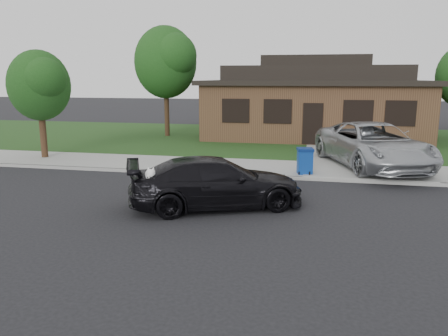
# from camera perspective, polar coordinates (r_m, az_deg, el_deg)

# --- Properties ---
(ground) EXTENTS (120.00, 120.00, 0.00)m
(ground) POSITION_cam_1_polar(r_m,az_deg,el_deg) (12.93, -7.08, -4.32)
(ground) COLOR black
(ground) RESTS_ON ground
(sidewalk) EXTENTS (60.00, 3.00, 0.12)m
(sidewalk) POSITION_cam_1_polar(r_m,az_deg,el_deg) (17.59, -1.91, 0.28)
(sidewalk) COLOR gray
(sidewalk) RESTS_ON ground
(curb) EXTENTS (60.00, 0.12, 0.12)m
(curb) POSITION_cam_1_polar(r_m,az_deg,el_deg) (16.16, -3.15, -0.76)
(curb) COLOR gray
(curb) RESTS_ON ground
(lawn) EXTENTS (60.00, 13.00, 0.13)m
(lawn) POSITION_cam_1_polar(r_m,az_deg,el_deg) (25.32, 2.31, 3.83)
(lawn) COLOR #193814
(lawn) RESTS_ON ground
(driveway) EXTENTS (4.50, 13.00, 0.14)m
(driveway) POSITION_cam_1_polar(r_m,az_deg,el_deg) (22.12, 16.54, 2.20)
(driveway) COLOR gray
(driveway) RESTS_ON ground
(sedan) EXTENTS (5.21, 3.71, 1.40)m
(sedan) POSITION_cam_1_polar(r_m,az_deg,el_deg) (12.11, -1.06, -1.90)
(sedan) COLOR black
(sedan) RESTS_ON ground
(minivan) EXTENTS (4.69, 6.71, 1.70)m
(minivan) POSITION_cam_1_polar(r_m,az_deg,el_deg) (17.90, 18.87, 2.88)
(minivan) COLOR #A8ACB0
(minivan) RESTS_ON driveway
(recycling_bin) EXTENTS (0.65, 0.65, 0.93)m
(recycling_bin) POSITION_cam_1_polar(r_m,az_deg,el_deg) (16.09, 10.52, 0.93)
(recycling_bin) COLOR navy
(recycling_bin) RESTS_ON sidewalk
(house) EXTENTS (12.60, 8.60, 4.65)m
(house) POSITION_cam_1_polar(r_m,az_deg,el_deg) (26.79, 11.62, 8.49)
(house) COLOR #422B1C
(house) RESTS_ON ground
(tree_0) EXTENTS (3.78, 3.60, 6.34)m
(tree_0) POSITION_cam_1_polar(r_m,az_deg,el_deg) (26.03, -7.40, 13.70)
(tree_0) COLOR #332114
(tree_0) RESTS_ON ground
(tree_2) EXTENTS (2.73, 2.60, 4.59)m
(tree_2) POSITION_cam_1_polar(r_m,az_deg,el_deg) (20.36, -22.88, 10.04)
(tree_2) COLOR #332114
(tree_2) RESTS_ON ground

